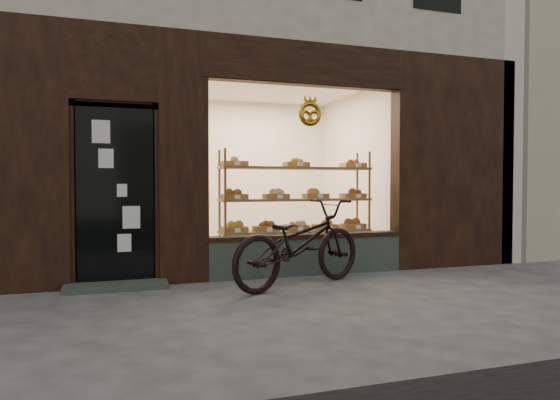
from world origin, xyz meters
name	(u,v)px	position (x,y,z in m)	size (l,w,h in m)	color
ground	(345,316)	(0.00, 0.00, 0.00)	(90.00, 90.00, 0.00)	#393939
display_shelf	(296,211)	(0.45, 2.55, 0.83)	(2.20, 0.45, 1.70)	brown
bicycle	(299,243)	(0.07, 1.41, 0.52)	(0.69, 1.97, 1.04)	black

